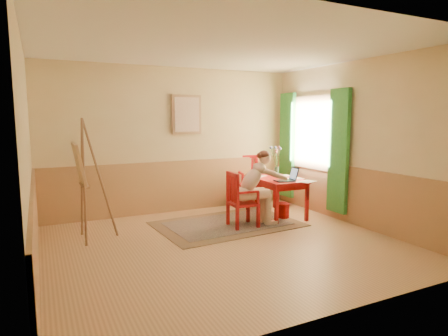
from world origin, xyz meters
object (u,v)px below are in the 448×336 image
laptop (288,178)px  easel (82,169)px  table (276,183)px  chair_left (240,200)px  figure (256,185)px  chair_back (249,180)px

laptop → easel: (-3.41, 0.42, 0.32)m
table → chair_left: bearing=-157.8°
chair_left → figure: figure is taller
figure → easel: bearing=170.1°
chair_back → laptop: bearing=-90.3°
chair_left → laptop: (0.97, 0.03, 0.30)m
table → easel: (-3.41, 0.05, 0.46)m
table → chair_left: (-0.98, -0.40, -0.16)m
chair_back → figure: figure is taller
table → figure: size_ratio=0.95×
chair_back → figure: (-0.70, -1.44, 0.19)m
table → laptop: size_ratio=2.94×
laptop → chair_back: bearing=89.7°
easel → chair_back: bearing=15.8°
figure → chair_back: bearing=64.3°
figure → easel: size_ratio=0.70×
table → laptop: laptop is taller
table → figure: (-0.69, -0.42, 0.08)m
chair_back → figure: 1.61m
easel → table: bearing=-0.9°
laptop → easel: easel is taller
chair_back → easel: easel is taller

